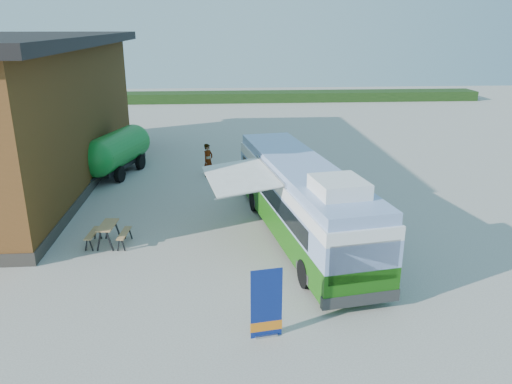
{
  "coord_description": "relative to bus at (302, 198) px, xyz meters",
  "views": [
    {
      "loc": [
        0.11,
        -16.17,
        8.06
      ],
      "look_at": [
        1.49,
        3.37,
        1.4
      ],
      "focal_mm": 35.0,
      "sensor_mm": 36.0,
      "label": 1
    }
  ],
  "objects": [
    {
      "name": "awning",
      "position": [
        -2.16,
        0.08,
        0.88
      ],
      "size": [
        3.11,
        4.36,
        0.51
      ],
      "rotation": [
        0.0,
        0.0,
        0.16
      ],
      "color": "white",
      "rests_on": "ground"
    },
    {
      "name": "slurry_tanker",
      "position": [
        -8.83,
        9.37,
        -0.28
      ],
      "size": [
        3.13,
        6.32,
        2.41
      ],
      "rotation": [
        0.0,
        0.0,
        -0.29
      ],
      "color": "#177F2B",
      "rests_on": "ground"
    },
    {
      "name": "ground",
      "position": [
        -3.13,
        -1.73,
        -1.67
      ],
      "size": [
        100.0,
        100.0,
        0.0
      ],
      "primitive_type": "plane",
      "color": "#BCB7AD",
      "rests_on": "ground"
    },
    {
      "name": "person_a",
      "position": [
        -3.78,
        8.67,
        -0.76
      ],
      "size": [
        0.76,
        0.79,
        1.83
      ],
      "primitive_type": "imported",
      "rotation": [
        0.0,
        0.0,
        0.89
      ],
      "color": "#999999",
      "rests_on": "ground"
    },
    {
      "name": "barn",
      "position": [
        -13.63,
        8.27,
        1.92
      ],
      "size": [
        9.6,
        21.2,
        7.5
      ],
      "color": "brown",
      "rests_on": "ground"
    },
    {
      "name": "person_b",
      "position": [
        -0.91,
        6.18,
        -0.82
      ],
      "size": [
        1.02,
        1.05,
        1.7
      ],
      "primitive_type": "imported",
      "rotation": [
        0.0,
        0.0,
        -2.24
      ],
      "color": "#999999",
      "rests_on": "ground"
    },
    {
      "name": "bus",
      "position": [
        0.0,
        0.0,
        0.0
      ],
      "size": [
        4.24,
        11.62,
        3.5
      ],
      "rotation": [
        0.0,
        0.0,
        0.16
      ],
      "color": "#267012",
      "rests_on": "ground"
    },
    {
      "name": "banner",
      "position": [
        -1.93,
        -6.42,
        -0.84
      ],
      "size": [
        0.88,
        0.28,
        2.03
      ],
      "rotation": [
        0.0,
        0.0,
        0.16
      ],
      "color": "navy",
      "rests_on": "ground"
    },
    {
      "name": "hedge",
      "position": [
        4.87,
        36.27,
        -1.17
      ],
      "size": [
        40.0,
        3.0,
        1.0
      ],
      "primitive_type": "cube",
      "color": "#264419",
      "rests_on": "ground"
    },
    {
      "name": "picnic_table",
      "position": [
        -7.4,
        -0.14,
        -1.04
      ],
      "size": [
        1.57,
        1.41,
        0.84
      ],
      "rotation": [
        0.0,
        0.0,
        -0.07
      ],
      "color": "tan",
      "rests_on": "ground"
    }
  ]
}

